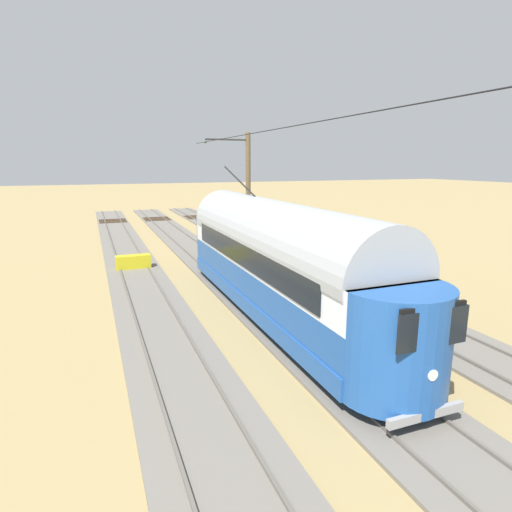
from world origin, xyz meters
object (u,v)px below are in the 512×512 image
object	(u,v)px
vintage_streetcar	(275,257)
catenary_pole_foreground	(247,195)
switch_stand	(329,254)
track_end_bumper	(133,263)

from	to	relation	value
vintage_streetcar	catenary_pole_foreground	size ratio (longest dim) A/B	2.15
catenary_pole_foreground	switch_stand	bearing A→B (deg)	135.29
vintage_streetcar	switch_stand	xyz separation A→B (m)	(-5.94, -5.97, -1.55)
vintage_streetcar	track_end_bumper	size ratio (longest dim) A/B	8.70
switch_stand	track_end_bumper	world-z (taller)	switch_stand
track_end_bumper	vintage_streetcar	bearing A→B (deg)	114.85
vintage_streetcar	catenary_pole_foreground	world-z (taller)	catenary_pole_foreground
switch_stand	track_end_bumper	xyz separation A→B (m)	(10.16, -3.15, -0.30)
switch_stand	track_end_bumper	bearing A→B (deg)	-17.20
vintage_streetcar	switch_stand	bearing A→B (deg)	-134.84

